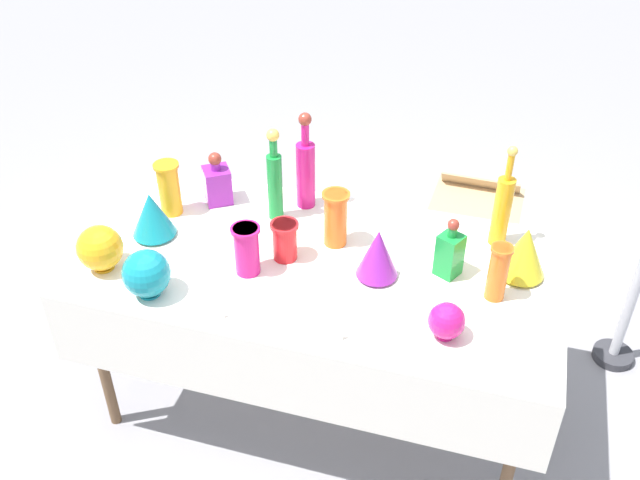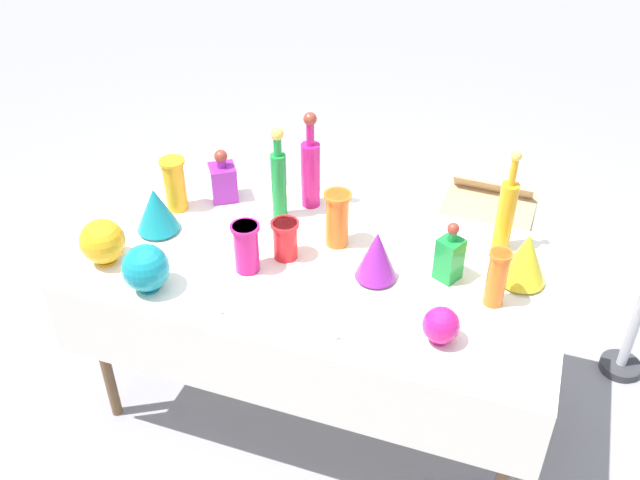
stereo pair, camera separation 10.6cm
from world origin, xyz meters
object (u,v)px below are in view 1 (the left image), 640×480
(fluted_vase_1, at_px, (378,253))
(round_bowl_2, at_px, (146,274))
(slender_vase_1, at_px, (285,239))
(slender_vase_2, at_px, (169,187))
(cardboard_box_behind_left, at_px, (473,227))
(square_decanter_0, at_px, (450,252))
(slender_vase_4, at_px, (247,248))
(round_bowl_1, at_px, (100,248))
(square_decanter_1, at_px, (217,183))
(slender_vase_3, at_px, (498,271))
(fluted_vase_0, at_px, (152,214))
(round_bowl_0, at_px, (447,321))
(tall_bottle_2, at_px, (306,169))
(tall_bottle_0, at_px, (275,180))
(slender_vase_0, at_px, (336,217))
(tall_bottle_1, at_px, (502,207))
(fluted_vase_2, at_px, (524,251))

(fluted_vase_1, distance_m, round_bowl_2, 0.81)
(slender_vase_1, bearing_deg, slender_vase_2, 163.79)
(slender_vase_2, distance_m, cardboard_box_behind_left, 1.75)
(square_decanter_0, relative_size, slender_vase_2, 1.05)
(slender_vase_4, xyz_separation_m, round_bowl_1, (-0.52, -0.13, -0.01))
(square_decanter_1, distance_m, slender_vase_3, 1.20)
(slender_vase_3, relative_size, fluted_vase_0, 1.13)
(round_bowl_2, bearing_deg, slender_vase_1, 40.62)
(square_decanter_1, distance_m, slender_vase_1, 0.49)
(square_decanter_0, xyz_separation_m, round_bowl_2, (-0.99, -0.41, -0.00))
(round_bowl_0, bearing_deg, square_decanter_0, 96.91)
(square_decanter_1, distance_m, round_bowl_0, 1.17)
(fluted_vase_1, relative_size, cardboard_box_behind_left, 0.42)
(fluted_vase_1, bearing_deg, cardboard_box_behind_left, 77.76)
(tall_bottle_2, xyz_separation_m, slender_vase_1, (0.03, -0.37, -0.08))
(tall_bottle_0, height_order, slender_vase_0, tall_bottle_0)
(round_bowl_0, bearing_deg, tall_bottle_1, 78.75)
(slender_vase_1, distance_m, fluted_vase_0, 0.54)
(slender_vase_2, bearing_deg, square_decanter_1, 41.54)
(square_decanter_1, xyz_separation_m, round_bowl_2, (0.00, -0.63, 0.00))
(round_bowl_0, bearing_deg, slender_vase_0, 140.55)
(slender_vase_1, xyz_separation_m, cardboard_box_behind_left, (0.63, 1.26, -0.67))
(tall_bottle_0, distance_m, square_decanter_1, 0.29)
(tall_bottle_1, distance_m, fluted_vase_2, 0.21)
(slender_vase_1, bearing_deg, round_bowl_0, -21.73)
(slender_vase_2, bearing_deg, fluted_vase_2, -0.62)
(slender_vase_4, bearing_deg, round_bowl_0, -10.45)
(fluted_vase_0, bearing_deg, fluted_vase_1, -0.15)
(tall_bottle_0, distance_m, round_bowl_1, 0.71)
(fluted_vase_1, bearing_deg, fluted_vase_2, 17.22)
(tall_bottle_0, relative_size, fluted_vase_1, 1.97)
(square_decanter_0, bearing_deg, round_bowl_2, -157.36)
(round_bowl_2, bearing_deg, tall_bottle_0, 65.24)
(tall_bottle_0, height_order, slender_vase_3, tall_bottle_0)
(square_decanter_0, xyz_separation_m, slender_vase_3, (0.18, -0.08, 0.02))
(round_bowl_1, bearing_deg, square_decanter_1, 67.11)
(square_decanter_1, height_order, slender_vase_4, square_decanter_1)
(slender_vase_3, relative_size, cardboard_box_behind_left, 0.45)
(tall_bottle_2, distance_m, square_decanter_0, 0.70)
(slender_vase_1, distance_m, round_bowl_1, 0.67)
(slender_vase_4, height_order, round_bowl_2, slender_vase_4)
(fluted_vase_1, bearing_deg, square_decanter_0, 20.04)
(tall_bottle_0, height_order, round_bowl_2, tall_bottle_0)
(slender_vase_0, height_order, fluted_vase_2, slender_vase_0)
(tall_bottle_2, height_order, round_bowl_0, tall_bottle_2)
(slender_vase_1, xyz_separation_m, slender_vase_4, (-0.10, -0.12, 0.02))
(slender_vase_0, distance_m, slender_vase_4, 0.37)
(round_bowl_0, bearing_deg, fluted_vase_2, 61.55)
(fluted_vase_0, bearing_deg, round_bowl_0, -11.78)
(tall_bottle_0, height_order, round_bowl_1, tall_bottle_0)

